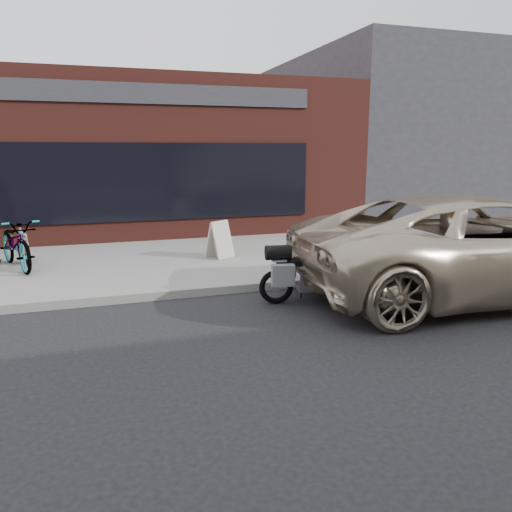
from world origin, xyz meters
TOP-DOWN VIEW (x-y plane):
  - ground at (0.00, 0.00)m, footprint 120.00×120.00m
  - near_sidewalk at (0.00, 7.00)m, footprint 44.00×6.00m
  - storefront at (-2.00, 13.98)m, footprint 14.00×10.07m
  - neighbour_building at (10.00, 14.00)m, footprint 10.00×10.00m
  - motorcycle at (0.55, 3.14)m, footprint 1.89×0.63m
  - minivan at (3.50, 2.60)m, footprint 6.61×3.46m
  - bicycle_front at (-4.34, 6.63)m, footprint 1.35×2.07m
  - bicycle_rear at (-4.22, 6.71)m, footprint 0.80×1.52m
  - sandwich_sign at (-0.16, 6.41)m, footprint 0.69×0.68m

SIDE VIEW (x-z plane):
  - ground at x=0.00m, z-range 0.00..0.00m
  - near_sidewalk at x=0.00m, z-range 0.00..0.15m
  - motorcycle at x=0.55m, z-range -0.08..1.12m
  - sandwich_sign at x=-0.16m, z-range 0.15..0.97m
  - bicycle_rear at x=-4.22m, z-range 0.15..1.03m
  - bicycle_front at x=-4.34m, z-range 0.15..1.18m
  - minivan at x=3.50m, z-range 0.00..1.77m
  - storefront at x=-2.00m, z-range 0.00..4.50m
  - neighbour_building at x=10.00m, z-range 0.00..6.00m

